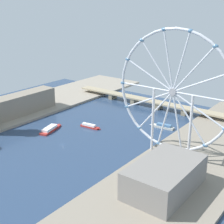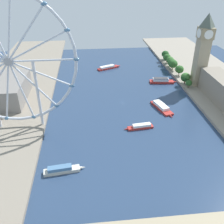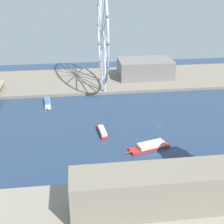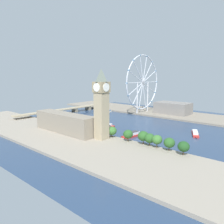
% 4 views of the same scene
% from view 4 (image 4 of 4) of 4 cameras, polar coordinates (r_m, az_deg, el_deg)
% --- Properties ---
extents(ground_plane, '(413.59, 413.59, 0.00)m').
position_cam_4_polar(ground_plane, '(359.56, 4.31, -3.10)').
color(ground_plane, navy).
extents(riverbank_left, '(90.00, 520.00, 3.00)m').
position_cam_4_polar(riverbank_left, '(275.04, -11.32, -6.90)').
color(riverbank_left, gray).
rests_on(riverbank_left, ground_plane).
extents(riverbank_right, '(90.00, 520.00, 3.00)m').
position_cam_4_polar(riverbank_right, '(460.57, 13.51, -0.36)').
color(riverbank_right, gray).
rests_on(riverbank_right, ground_plane).
extents(clock_tower, '(16.08, 16.08, 82.02)m').
position_cam_4_polar(clock_tower, '(260.01, -2.69, 2.31)').
color(clock_tower, tan).
rests_on(clock_tower, riverbank_left).
extents(parliament_block, '(22.00, 101.45, 24.84)m').
position_cam_4_polar(parliament_block, '(302.94, -11.87, -2.68)').
color(parliament_block, gray).
rests_on(parliament_block, riverbank_left).
extents(tree_row_embankment, '(14.27, 114.21, 14.66)m').
position_cam_4_polar(tree_row_embankment, '(248.05, 7.34, -6.24)').
color(tree_row_embankment, '#513823').
rests_on(tree_row_embankment, riverbank_left).
extents(ferris_wheel, '(110.62, 3.20, 113.90)m').
position_cam_4_polar(ferris_wheel, '(453.99, 7.85, 7.37)').
color(ferris_wheel, silver).
rests_on(ferris_wheel, riverbank_right).
extents(riverside_hall, '(38.87, 64.74, 21.73)m').
position_cam_4_polar(riverside_hall, '(452.65, 15.19, 0.99)').
color(riverside_hall, gray).
rests_on(riverside_hall, riverbank_right).
extents(river_bridge, '(225.59, 14.85, 9.65)m').
position_cam_4_polar(river_bridge, '(469.48, -11.29, 0.63)').
color(river_bridge, tan).
rests_on(river_bridge, ground_plane).
extents(tour_boat_0, '(27.70, 7.86, 4.27)m').
position_cam_4_polar(tour_boat_0, '(385.36, -2.61, -1.95)').
color(tour_boat_0, '#B22D28').
rests_on(tour_boat_0, ground_plane).
extents(tour_boat_1, '(17.18, 37.10, 4.81)m').
position_cam_4_polar(tour_boat_1, '(342.22, -1.94, -3.38)').
color(tour_boat_1, '#B22D28').
rests_on(tour_boat_1, ground_plane).
extents(tour_boat_2, '(29.98, 8.56, 5.18)m').
position_cam_4_polar(tour_boat_2, '(466.08, -1.28, 0.10)').
color(tour_boat_2, beige).
rests_on(tour_boat_2, ground_plane).
extents(tour_boat_3, '(35.12, 11.93, 6.38)m').
position_cam_4_polar(tour_boat_3, '(287.76, 5.04, -5.78)').
color(tour_boat_3, '#B22D28').
rests_on(tour_boat_3, ground_plane).
extents(tour_boat_4, '(35.53, 20.31, 4.58)m').
position_cam_4_polar(tour_boat_4, '(315.44, 20.39, -5.11)').
color(tour_boat_4, '#B22D28').
rests_on(tour_boat_4, ground_plane).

